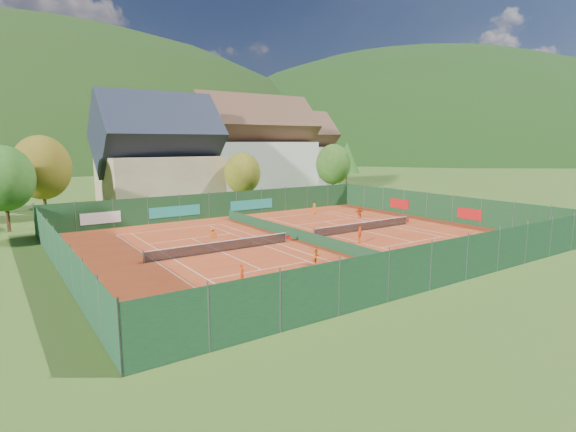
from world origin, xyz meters
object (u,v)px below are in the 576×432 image
Objects in this scene: hotel_block_b at (293,154)px; player_left_far at (213,235)px; player_right_near at (360,235)px; player_right_far_a at (314,209)px; hotel_block_a at (254,151)px; chalet at (159,159)px; ball_hopper at (507,241)px; player_right_far_b at (359,212)px; player_left_mid at (316,257)px; player_left_near at (242,273)px.

hotel_block_b is 55.23m from player_left_far.
player_right_near is 16.80m from player_right_far_a.
player_right_far_a is at bearing 29.38° from player_right_near.
chalet is at bearing -162.47° from hotel_block_a.
hotel_block_b is at bearing 22.99° from chalet.
ball_hopper is at bearing 70.72° from player_right_far_a.
hotel_block_a reaches higher than chalet.
chalet reaches higher than player_right_far_b.
hotel_block_a is at bearing 35.94° from player_right_near.
player_right_near is (-9.39, 8.35, 0.21)m from ball_hopper.
player_right_near reaches higher than player_right_far_a.
player_left_far is (-23.14, -32.44, -6.68)m from hotel_block_a.
player_left_mid is at bearing 164.31° from ball_hopper.
hotel_block_b is at bearing -146.61° from player_right_far_a.
player_right_near is (14.30, 4.31, 0.11)m from player_left_near.
player_left_mid reaches higher than ball_hopper.
player_left_near is at bearing 28.61° from player_right_far_b.
ball_hopper is 0.58× the size of player_right_far_a.
hotel_block_a reaches higher than player_left_mid.
hotel_block_a is 42.34m from player_right_near.
chalet is 35.85m from hotel_block_b.
player_left_near is at bearing 17.48° from player_right_far_a.
player_right_far_b is at bearing -56.22° from chalet.
player_left_far is 0.92× the size of player_right_near.
chalet is 29.47m from player_right_far_b.
hotel_block_b is 12.60× the size of player_right_far_a.
player_left_mid is (6.63, 0.76, -0.03)m from player_left_near.
player_right_far_b is at bearing 9.88° from player_right_near.
player_left_near is at bearing 73.66° from player_left_far.
player_right_near is (10.84, -7.53, 0.06)m from player_left_far.
player_left_far is 0.97× the size of player_right_far_b.
player_right_far_b is (-0.04, 18.32, 0.17)m from ball_hopper.
hotel_block_b is 21.60× the size of ball_hopper.
hotel_block_b is 13.77× the size of player_left_mid.
hotel_block_a reaches higher than ball_hopper.
player_right_far_a is (14.41, 18.95, 0.06)m from player_left_mid.
hotel_block_b is (14.00, 8.00, -0.76)m from hotel_block_a.
player_left_mid is (-17.05, 4.79, 0.07)m from ball_hopper.
player_right_near is 13.67m from player_right_far_b.
player_right_far_b is (20.20, 2.44, 0.02)m from player_left_far.
hotel_block_a is 40.41m from player_left_far.
hotel_block_a reaches higher than player_left_far.
hotel_block_b is 62.00m from player_left_mid.
player_right_far_b is at bearing 90.11° from ball_hopper.
ball_hopper is 0.57× the size of player_left_far.
hotel_block_a is at bearing -125.59° from player_left_far.
hotel_block_b is at bearing 73.28° from ball_hopper.
hotel_block_a is at bearing -128.38° from player_right_far_a.
hotel_block_a is 48.36m from player_left_mid.
player_left_far is at bearing 33.10° from player_left_near.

